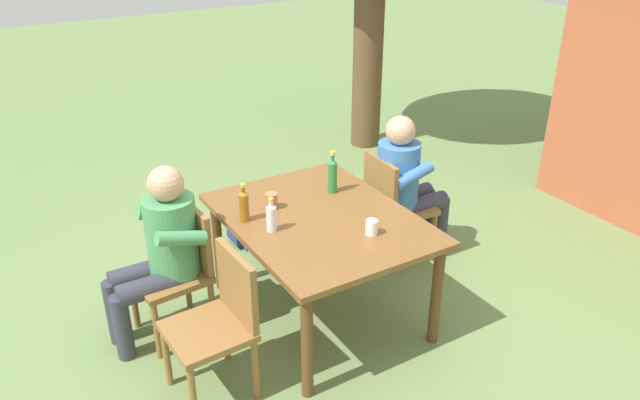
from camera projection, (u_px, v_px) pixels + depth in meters
ground_plane at (320, 311)px, 4.32m from camera, size 24.00×24.00×0.00m
dining_table at (320, 229)px, 4.02m from camera, size 1.44×1.10×0.75m
chair_near_left at (180, 264)px, 3.96m from camera, size 0.48×0.48×0.87m
chair_far_left at (393, 202)px, 4.74m from camera, size 0.47×0.47×0.87m
chair_near_right at (220, 318)px, 3.46m from camera, size 0.46×0.46×0.87m
person_in_white_shirt at (161, 247)px, 3.83m from camera, size 0.47×0.61×1.18m
person_in_plaid_shirt at (406, 180)px, 4.71m from camera, size 0.47×0.61×1.18m
bottle_clear at (271, 217)px, 3.77m from camera, size 0.06×0.06×0.22m
bottle_amber at (244, 205)px, 3.88m from camera, size 0.06×0.06×0.26m
bottle_green at (332, 175)px, 4.25m from camera, size 0.06×0.06×0.30m
cup_terracotta at (271, 201)px, 4.06m from camera, size 0.08×0.08×0.11m
cup_white at (372, 227)px, 3.76m from camera, size 0.08×0.08×0.09m
backpack_by_near_side at (247, 221)px, 5.09m from camera, size 0.29×0.25×0.41m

